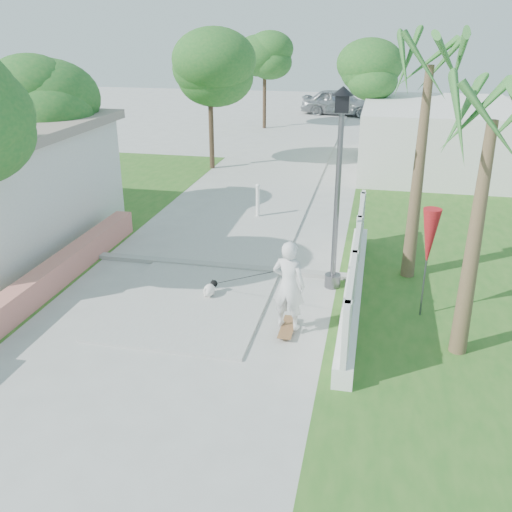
% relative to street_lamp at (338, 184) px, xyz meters
% --- Properties ---
extents(ground, '(90.00, 90.00, 0.00)m').
position_rel_street_lamp_xyz_m(ground, '(-2.90, -5.50, -2.43)').
color(ground, '#B7B7B2').
rests_on(ground, ground).
extents(path_strip, '(3.20, 36.00, 0.06)m').
position_rel_street_lamp_xyz_m(path_strip, '(-2.90, 14.50, -2.40)').
color(path_strip, '#B7B7B2').
rests_on(path_strip, ground).
extents(curb, '(6.50, 0.25, 0.10)m').
position_rel_street_lamp_xyz_m(curb, '(-2.90, 0.50, -2.38)').
color(curb, '#999993').
rests_on(curb, ground).
extents(grass_left, '(8.00, 20.00, 0.01)m').
position_rel_street_lamp_xyz_m(grass_left, '(-9.90, 2.50, -2.42)').
color(grass_left, '#2A621F').
rests_on(grass_left, ground).
extents(grass_right, '(8.00, 20.00, 0.01)m').
position_rel_street_lamp_xyz_m(grass_right, '(4.10, 2.50, -2.42)').
color(grass_right, '#2A621F').
rests_on(grass_right, ground).
extents(pink_wall, '(0.45, 8.20, 0.80)m').
position_rel_street_lamp_xyz_m(pink_wall, '(-6.20, -1.95, -2.11)').
color(pink_wall, '#CA7367').
rests_on(pink_wall, ground).
extents(lattice_fence, '(0.35, 7.00, 1.50)m').
position_rel_street_lamp_xyz_m(lattice_fence, '(0.50, -0.50, -1.88)').
color(lattice_fence, white).
rests_on(lattice_fence, ground).
extents(building_right, '(6.00, 8.00, 2.60)m').
position_rel_street_lamp_xyz_m(building_right, '(3.10, 12.50, -1.13)').
color(building_right, silver).
rests_on(building_right, ground).
extents(street_lamp, '(0.44, 0.44, 4.44)m').
position_rel_street_lamp_xyz_m(street_lamp, '(0.00, 0.00, 0.00)').
color(street_lamp, '#59595E').
rests_on(street_lamp, ground).
extents(bollard, '(0.14, 0.14, 1.09)m').
position_rel_street_lamp_xyz_m(bollard, '(-2.70, 4.50, -1.84)').
color(bollard, white).
rests_on(bollard, ground).
extents(patio_umbrella, '(0.36, 0.36, 2.30)m').
position_rel_street_lamp_xyz_m(patio_umbrella, '(1.90, -1.00, -0.74)').
color(patio_umbrella, '#59595E').
rests_on(patio_umbrella, ground).
extents(tree_left_mid, '(3.20, 3.20, 4.85)m').
position_rel_street_lamp_xyz_m(tree_left_mid, '(-8.38, 2.98, 1.07)').
color(tree_left_mid, '#4C3826').
rests_on(tree_left_mid, ground).
extents(tree_path_left, '(3.40, 3.40, 5.23)m').
position_rel_street_lamp_xyz_m(tree_path_left, '(-5.88, 10.48, 1.39)').
color(tree_path_left, '#4C3826').
rests_on(tree_path_left, ground).
extents(tree_path_right, '(3.00, 3.00, 4.79)m').
position_rel_street_lamp_xyz_m(tree_path_right, '(0.32, 14.48, 1.07)').
color(tree_path_right, '#4C3826').
rests_on(tree_path_right, ground).
extents(tree_path_far, '(3.20, 3.20, 5.17)m').
position_rel_street_lamp_xyz_m(tree_path_far, '(-5.68, 20.48, 1.39)').
color(tree_path_far, '#4C3826').
rests_on(tree_path_far, ground).
extents(palm_far, '(1.80, 1.80, 5.30)m').
position_rel_street_lamp_xyz_m(palm_far, '(1.70, 1.00, 2.06)').
color(palm_far, brown).
rests_on(palm_far, ground).
extents(palm_near, '(1.80, 1.80, 4.70)m').
position_rel_street_lamp_xyz_m(palm_near, '(2.50, -2.30, 1.53)').
color(palm_near, brown).
rests_on(palm_near, ground).
extents(skateboarder, '(2.27, 1.76, 1.89)m').
position_rel_street_lamp_xyz_m(skateboarder, '(-1.54, -1.71, -1.62)').
color(skateboarder, brown).
rests_on(skateboarder, ground).
extents(dog, '(0.35, 0.53, 0.37)m').
position_rel_street_lamp_xyz_m(dog, '(-2.58, -1.13, -2.22)').
color(dog, white).
rests_on(dog, ground).
extents(parked_car, '(5.06, 2.46, 1.66)m').
position_rel_street_lamp_xyz_m(parked_car, '(-1.87, 26.26, -1.59)').
color(parked_car, '#B2B4BA').
rests_on(parked_car, ground).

